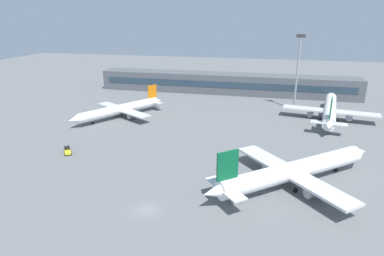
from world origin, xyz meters
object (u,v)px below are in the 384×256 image
(airplane_near, at_px, (296,170))
(baggage_tug_yellow, at_px, (67,151))
(airplane_mid, at_px, (120,110))
(floodlight_tower_west, at_px, (298,67))
(airplane_far, at_px, (330,109))

(airplane_near, xyz_separation_m, baggage_tug_yellow, (-57.38, 3.59, -2.60))
(airplane_mid, bearing_deg, airplane_near, -32.67)
(baggage_tug_yellow, bearing_deg, airplane_near, -3.58)
(airplane_near, bearing_deg, baggage_tug_yellow, 176.42)
(airplane_near, bearing_deg, floodlight_tower_west, 87.46)
(airplane_far, bearing_deg, airplane_near, -105.09)
(baggage_tug_yellow, relative_size, floodlight_tower_west, 0.13)
(airplane_near, distance_m, airplane_mid, 69.04)
(airplane_mid, relative_size, airplane_far, 0.76)
(airplane_near, xyz_separation_m, floodlight_tower_west, (2.81, 63.26, 12.78))
(airplane_near, distance_m, floodlight_tower_west, 64.59)
(airplane_near, xyz_separation_m, airplane_mid, (-58.11, 37.26, -0.48))
(airplane_far, bearing_deg, floodlight_tower_west, 138.43)
(baggage_tug_yellow, distance_m, floodlight_tower_west, 86.14)
(airplane_mid, bearing_deg, floodlight_tower_west, 23.11)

